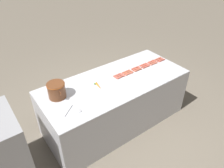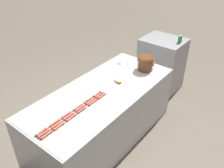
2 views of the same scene
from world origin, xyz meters
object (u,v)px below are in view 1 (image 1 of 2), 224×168
hot_dog_0 (161,60)px  hot_dog_13 (151,61)px  hot_dog_4 (129,73)px  hot_dog_5 (120,77)px  hot_dog_11 (119,76)px  hot_dog_15 (135,68)px  hot_dog_3 (138,70)px  carrot (98,86)px  hot_dog_2 (146,67)px  hot_dog_17 (117,75)px  hot_dog_8 (145,66)px  hot_dog_7 (152,62)px  hot_dog_14 (143,65)px  bean_pot (56,90)px  hot_dog_16 (126,71)px  hot_dog_12 (158,59)px  serving_spoon (76,111)px  hot_dog_1 (154,63)px  hot_dog_6 (160,60)px  hot_dog_10 (128,72)px  hot_dog_9 (136,69)px

hot_dog_0 → hot_dog_13: size_ratio=1.00×
hot_dog_4 → hot_dog_5: size_ratio=1.00×
hot_dog_11 → hot_dog_15: size_ratio=1.00×
hot_dog_3 → carrot: carrot is taller
hot_dog_2 → hot_dog_17: (0.08, 0.54, 0.00)m
hot_dog_0 → hot_dog_8: 0.36m
hot_dog_7 → hot_dog_14: size_ratio=1.00×
hot_dog_2 → hot_dog_7: same height
hot_dog_3 → hot_dog_4: (-0.00, 0.18, 0.00)m
bean_pot → hot_dog_2: bearing=-95.1°
hot_dog_3 → hot_dog_13: (0.08, -0.36, 0.00)m
hot_dog_16 → hot_dog_12: bearing=-89.9°
hot_dog_15 → serving_spoon: bearing=105.0°
hot_dog_1 → bean_pot: size_ratio=0.54×
hot_dog_11 → bean_pot: 0.97m
hot_dog_6 → hot_dog_0: bearing=-174.7°
hot_dog_1 → bean_pot: bearing=85.4°
hot_dog_3 → hot_dog_8: 0.19m
hot_dog_1 → hot_dog_3: 0.35m
serving_spoon → hot_dog_10: bearing=-74.4°
hot_dog_16 → hot_dog_1: bearing=-98.3°
hot_dog_9 → hot_dog_16: same height
hot_dog_17 → carrot: 0.40m
hot_dog_17 → hot_dog_11: bearing=-175.5°
hot_dog_16 → hot_dog_0: bearing=-96.1°
hot_dog_7 → hot_dog_9: size_ratio=1.00×
hot_dog_11 → hot_dog_16: (0.03, -0.17, 0.00)m
hot_dog_1 → hot_dog_16: 0.54m
hot_dog_3 → hot_dog_14: 0.20m
hot_dog_5 → hot_dog_8: 0.54m
hot_dog_12 → hot_dog_17: same height
hot_dog_8 → hot_dog_11: (0.00, 0.54, 0.00)m
hot_dog_4 → hot_dog_2: bearing=-90.3°
hot_dog_0 → carrot: carrot is taller
hot_dog_12 → hot_dog_2: bearing=102.4°
hot_dog_11 → hot_dog_0: bearing=-92.7°
hot_dog_6 → hot_dog_14: 0.35m
hot_dog_5 → hot_dog_15: bearing=-78.3°
hot_dog_5 → hot_dog_10: (0.04, -0.17, 0.00)m
hot_dog_2 → hot_dog_7: 0.18m
hot_dog_9 → hot_dog_15: size_ratio=1.00×
hot_dog_14 → hot_dog_15: bearing=90.0°
serving_spoon → carrot: 0.57m
hot_dog_11 → hot_dog_17: (0.04, 0.00, 0.00)m
hot_dog_14 → hot_dog_9: bearing=101.9°
hot_dog_0 → hot_dog_5: same height
hot_dog_9 → hot_dog_3: bearing=-173.5°
hot_dog_14 → bean_pot: size_ratio=0.54×
hot_dog_11 → hot_dog_13: size_ratio=1.00×
hot_dog_0 → hot_dog_16: 0.72m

